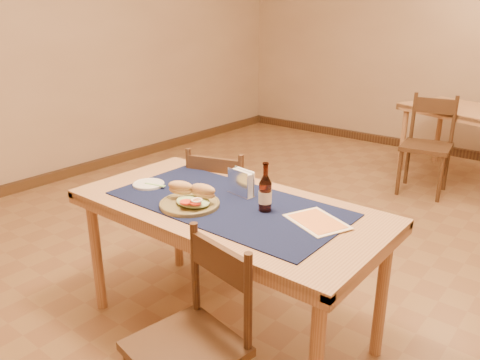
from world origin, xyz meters
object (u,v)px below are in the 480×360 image
Objects in this scene: chair_main_near at (194,340)px; sandwich_plate at (191,200)px; main_table at (228,219)px; beer_bottle at (265,193)px; napkin_holder at (241,183)px; chair_main_far at (224,208)px.

chair_main_near is 2.83× the size of sandwich_plate.
beer_bottle reaches higher than main_table.
chair_main_near is at bearing -79.75° from beer_bottle.
napkin_holder is at bearing 114.87° from chair_main_near.
chair_main_far is 0.76m from sandwich_plate.
main_table is at bearing -47.63° from chair_main_far.
chair_main_near is at bearing -54.82° from chair_main_far.
napkin_holder is at bearing 158.15° from beer_bottle.
napkin_holder is at bearing 96.78° from main_table.
chair_main_near is 5.14× the size of napkin_holder.
napkin_holder is at bearing -39.59° from chair_main_far.
main_table is at bearing -168.69° from beer_bottle.
chair_main_far is 1.29m from chair_main_near.
main_table is at bearing -83.22° from napkin_holder.
beer_bottle is at bearing -21.85° from napkin_holder.
chair_main_far is 0.86m from beer_bottle.
chair_main_far reaches higher than main_table.
chair_main_near is at bearing -65.13° from napkin_holder.
napkin_holder is (-0.02, 0.13, 0.15)m from main_table.
sandwich_plate is (-0.43, 0.44, 0.35)m from chair_main_near.
main_table is 0.67m from chair_main_far.
napkin_holder reaches higher than main_table.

